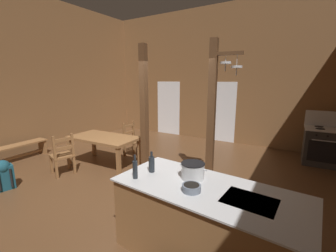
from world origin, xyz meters
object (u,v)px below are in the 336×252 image
at_px(dining_table, 104,140).
at_px(backpack, 3,174).
at_px(kitchen_island, 205,224).
at_px(bottle_short_on_counter, 135,169).
at_px(bench_along_left_wall, 14,150).
at_px(stove_range, 329,146).
at_px(mixing_bowl_on_counter, 191,188).
at_px(ladderback_chair_by_post, 132,140).
at_px(bottle_tall_on_counter, 152,164).
at_px(stockpot_on_counter, 193,171).
at_px(ladderback_chair_near_window, 63,155).

height_order(dining_table, backpack, dining_table).
xyz_separation_m(kitchen_island, bottle_short_on_counter, (-0.85, -0.23, 0.58)).
relative_size(kitchen_island, bench_along_left_wall, 1.34).
distance_m(stove_range, mixing_bowl_on_counter, 4.91).
height_order(stove_range, dining_table, stove_range).
distance_m(stove_range, bench_along_left_wall, 8.08).
relative_size(kitchen_island, ladderback_chair_by_post, 2.34).
bearing_deg(mixing_bowl_on_counter, backpack, -175.90).
relative_size(kitchen_island, bottle_tall_on_counter, 7.99).
bearing_deg(bench_along_left_wall, stockpot_on_counter, -2.95).
height_order(stove_range, backpack, stove_range).
bearing_deg(stove_range, bench_along_left_wall, -150.02).
distance_m(kitchen_island, stove_range, 4.69).
xyz_separation_m(bench_along_left_wall, backpack, (1.48, -0.85, 0.00)).
xyz_separation_m(ladderback_chair_near_window, mixing_bowl_on_counter, (3.55, -0.76, 0.50)).
bearing_deg(stove_range, bottle_tall_on_counter, -117.53).
bearing_deg(stove_range, ladderback_chair_near_window, -143.34).
bearing_deg(dining_table, ladderback_chair_by_post, 83.08).
bearing_deg(bottle_tall_on_counter, mixing_bowl_on_counter, -16.43).
height_order(kitchen_island, bottle_tall_on_counter, bottle_tall_on_counter).
height_order(ladderback_chair_near_window, bench_along_left_wall, ladderback_chair_near_window).
bearing_deg(bench_along_left_wall, ladderback_chair_by_post, 40.77).
distance_m(ladderback_chair_near_window, bottle_short_on_counter, 2.99).
bearing_deg(backpack, stove_range, 41.54).
distance_m(kitchen_island, backpack, 4.04).
height_order(ladderback_chair_by_post, bottle_short_on_counter, bottle_short_on_counter).
distance_m(backpack, stockpot_on_counter, 3.88).
height_order(kitchen_island, ladderback_chair_near_window, ladderback_chair_near_window).
bearing_deg(ladderback_chair_by_post, backpack, -106.50).
bearing_deg(bench_along_left_wall, dining_table, 25.82).
distance_m(ladderback_chair_near_window, backpack, 1.11).
height_order(ladderback_chair_near_window, backpack, ladderback_chair_near_window).
distance_m(stove_range, backpack, 7.37).
xyz_separation_m(stove_range, ladderback_chair_near_window, (-5.17, -3.85, -0.03)).
height_order(dining_table, bench_along_left_wall, dining_table).
bearing_deg(ladderback_chair_by_post, bench_along_left_wall, -139.23).
bearing_deg(ladderback_chair_near_window, stove_range, 36.66).
height_order(kitchen_island, bench_along_left_wall, kitchen_island).
bearing_deg(backpack, mixing_bowl_on_counter, 4.10).
relative_size(stove_range, backpack, 2.21).
height_order(stove_range, mixing_bowl_on_counter, stove_range).
distance_m(stockpot_on_counter, bottle_tall_on_counter, 0.56).
height_order(ladderback_chair_near_window, bottle_tall_on_counter, bottle_tall_on_counter).
height_order(stockpot_on_counter, bottle_tall_on_counter, bottle_tall_on_counter).
bearing_deg(ladderback_chair_by_post, stockpot_on_counter, -37.89).
bearing_deg(bottle_tall_on_counter, dining_table, 149.88).
height_order(stove_range, ladderback_chair_near_window, stove_range).
bearing_deg(stockpot_on_counter, ladderback_chair_by_post, 142.11).
relative_size(bench_along_left_wall, backpack, 2.79).
bearing_deg(backpack, bottle_tall_on_counter, 8.45).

